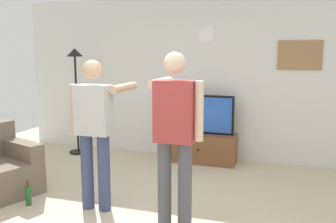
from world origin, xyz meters
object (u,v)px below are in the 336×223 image
at_px(television, 202,114).
at_px(person_standing_nearer_couch, 175,131).
at_px(tv_stand, 201,148).
at_px(wall_clock, 207,34).
at_px(beverage_bottle, 28,195).
at_px(floor_lamp, 76,79).
at_px(person_standing_nearer_lamp, 95,127).
at_px(framed_picture, 300,55).

bearing_deg(television, person_standing_nearer_couch, -84.02).
distance_m(tv_stand, wall_clock, 1.87).
relative_size(television, person_standing_nearer_couch, 0.57).
xyz_separation_m(wall_clock, beverage_bottle, (-1.55, -2.61, -1.96)).
distance_m(tv_stand, beverage_bottle, 2.79).
bearing_deg(wall_clock, floor_lamp, -169.25).
bearing_deg(person_standing_nearer_couch, tv_stand, 96.10).
relative_size(tv_stand, television, 1.10).
height_order(wall_clock, person_standing_nearer_lamp, wall_clock).
bearing_deg(wall_clock, beverage_bottle, -120.80).
distance_m(floor_lamp, person_standing_nearer_lamp, 2.52).
relative_size(wall_clock, person_standing_nearer_couch, 0.15).
bearing_deg(tv_stand, wall_clock, 90.00).
distance_m(television, person_standing_nearer_lamp, 2.32).
height_order(framed_picture, person_standing_nearer_couch, framed_picture).
bearing_deg(person_standing_nearer_couch, wall_clock, 95.43).
distance_m(television, beverage_bottle, 2.91).
bearing_deg(tv_stand, floor_lamp, -176.63).
height_order(television, person_standing_nearer_lamp, person_standing_nearer_lamp).
xyz_separation_m(floor_lamp, person_standing_nearer_couch, (2.46, -2.20, -0.31)).
relative_size(television, framed_picture, 1.57).
distance_m(tv_stand, person_standing_nearer_couch, 2.47).
relative_size(tv_stand, framed_picture, 1.73).
distance_m(framed_picture, floor_lamp, 3.71).
bearing_deg(person_standing_nearer_lamp, person_standing_nearer_couch, -10.74).
height_order(tv_stand, person_standing_nearer_lamp, person_standing_nearer_lamp).
distance_m(wall_clock, person_standing_nearer_couch, 2.84).
bearing_deg(framed_picture, wall_clock, -179.80).
height_order(floor_lamp, beverage_bottle, floor_lamp).
bearing_deg(floor_lamp, television, 4.57).
xyz_separation_m(framed_picture, person_standing_nearer_lamp, (-2.20, -2.44, -0.78)).
bearing_deg(wall_clock, person_standing_nearer_lamp, -107.04).
bearing_deg(floor_lamp, tv_stand, 3.37).
distance_m(television, framed_picture, 1.75).
relative_size(tv_stand, wall_clock, 4.07).
height_order(tv_stand, framed_picture, framed_picture).
bearing_deg(tv_stand, beverage_bottle, -123.86).
distance_m(tv_stand, floor_lamp, 2.47).
relative_size(television, floor_lamp, 0.55).
bearing_deg(framed_picture, person_standing_nearer_couch, -114.59).
bearing_deg(television, wall_clock, 90.00).
xyz_separation_m(television, wall_clock, (0.00, 0.24, 1.29)).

